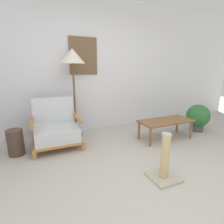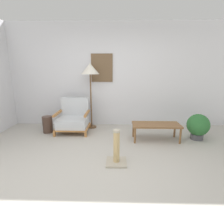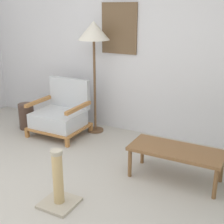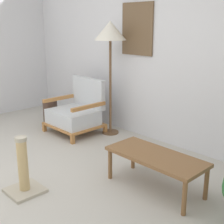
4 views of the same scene
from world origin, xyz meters
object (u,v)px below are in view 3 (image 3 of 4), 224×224
object	(u,v)px
armchair	(61,115)
floor_lamp	(94,35)
vase	(27,116)
coffee_table	(176,153)
scratching_post	(58,186)

from	to	relation	value
armchair	floor_lamp	world-z (taller)	floor_lamp
armchair	vase	bearing A→B (deg)	-173.39
floor_lamp	vase	size ratio (longest dim) A/B	4.10
coffee_table	scratching_post	world-z (taller)	scratching_post
floor_lamp	scratching_post	distance (m)	2.31
armchair	coffee_table	size ratio (longest dim) A/B	0.80
floor_lamp	coffee_table	bearing A→B (deg)	-28.36
coffee_table	vase	size ratio (longest dim) A/B	2.51
vase	coffee_table	bearing A→B (deg)	-9.23
armchair	vase	world-z (taller)	armchair
scratching_post	floor_lamp	bearing A→B (deg)	110.22
floor_lamp	scratching_post	size ratio (longest dim) A/B	2.84
armchair	coffee_table	world-z (taller)	armchair
vase	armchair	bearing A→B (deg)	6.61
scratching_post	armchair	bearing A→B (deg)	125.99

